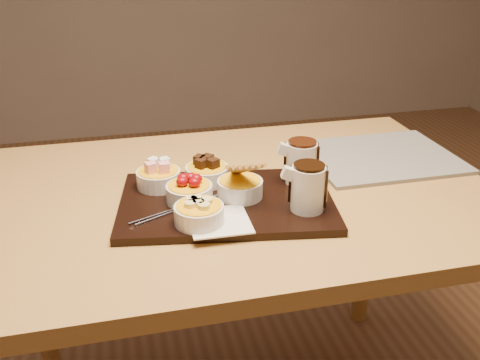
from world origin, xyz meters
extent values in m
cube|color=#BD8D46|center=(0.00, 0.00, 0.73)|extent=(1.20, 0.80, 0.04)
cylinder|color=#BD8D46|center=(-0.54, 0.34, 0.35)|extent=(0.06, 0.06, 0.71)
cylinder|color=#BD8D46|center=(0.54, 0.34, 0.35)|extent=(0.06, 0.06, 0.71)
cube|color=black|center=(-0.04, -0.07, 0.76)|extent=(0.50, 0.37, 0.02)
cube|color=white|center=(-0.07, -0.17, 0.77)|extent=(0.12, 0.12, 0.00)
cylinder|color=silver|center=(-0.18, 0.02, 0.79)|extent=(0.10, 0.10, 0.04)
cylinder|color=silver|center=(-0.06, 0.02, 0.79)|extent=(0.10, 0.10, 0.04)
cylinder|color=silver|center=(-0.12, -0.07, 0.79)|extent=(0.10, 0.10, 0.04)
cylinder|color=silver|center=(-0.01, -0.07, 0.79)|extent=(0.10, 0.10, 0.04)
cylinder|color=silver|center=(-0.11, -0.16, 0.79)|extent=(0.10, 0.10, 0.04)
cylinder|color=silver|center=(0.11, -0.16, 0.82)|extent=(0.08, 0.08, 0.10)
cylinder|color=silver|center=(0.14, -0.03, 0.82)|extent=(0.08, 0.08, 0.10)
cube|color=beige|center=(0.41, 0.09, 0.76)|extent=(0.38, 0.30, 0.01)
camera|label=1|loc=(-0.25, -1.09, 1.30)|focal=40.00mm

